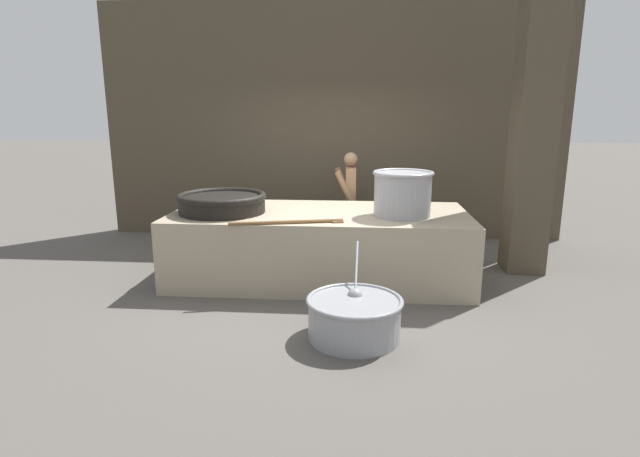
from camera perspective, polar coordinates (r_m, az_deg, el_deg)
ground_plane at (r=6.29m, az=0.00°, el=-5.59°), size 60.00×60.00×0.00m
back_wall at (r=8.24m, az=1.35°, el=12.06°), size 7.41×0.24×3.74m
support_pillar at (r=6.81m, az=23.28°, el=10.81°), size 0.48×0.48×3.74m
hearth_platform at (r=6.17m, az=0.00°, el=-1.90°), size 3.58×1.62×0.84m
giant_wok_near at (r=6.13m, az=-11.14°, el=2.99°), size 1.07×1.07×0.24m
stock_pot at (r=5.86m, az=9.42°, el=4.06°), size 0.70×0.70×0.52m
stirring_paddle at (r=5.42m, az=-3.23°, el=0.75°), size 1.23×0.35×0.04m
cook at (r=7.35m, az=3.42°, el=3.47°), size 0.35×0.54×1.46m
prep_bowl_vegetables at (r=4.62m, az=3.95°, el=-9.92°), size 0.88×1.15×0.74m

